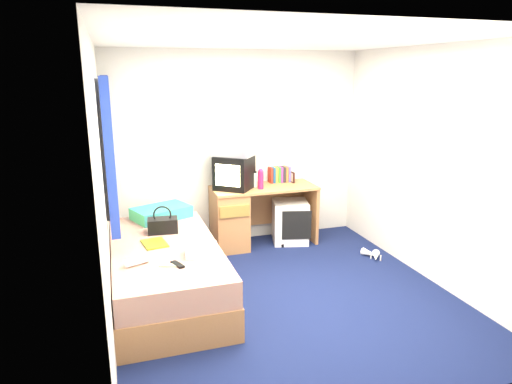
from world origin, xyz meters
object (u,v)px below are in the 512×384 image
object	(u,v)px
picture_frame	(292,177)
white_heels	(373,255)
aerosol_can	(255,180)
towel	(201,250)
colour_swatch_fan	(172,265)
vcr	(234,152)
pink_water_bottle	(261,180)
magazine	(155,243)
handbag	(163,225)
desk	(242,215)
storage_cube	(290,221)
water_bottle	(137,261)
bed	(166,271)
pillow	(161,213)
crt_tv	(234,172)
remote_control	(178,264)

from	to	relation	value
picture_frame	white_heels	distance (m)	1.40
aerosol_can	towel	world-z (taller)	aerosol_can
colour_swatch_fan	towel	bearing A→B (deg)	30.19
vcr	pink_water_bottle	size ratio (longest dim) A/B	2.12
magazine	white_heels	distance (m)	2.58
aerosol_can	handbag	distance (m)	1.44
magazine	colour_swatch_fan	xyz separation A→B (m)	(0.09, -0.56, -0.00)
towel	white_heels	world-z (taller)	towel
desk	white_heels	distance (m)	1.65
desk	white_heels	xyz separation A→B (m)	(1.35, -0.88, -0.37)
towel	storage_cube	bearing A→B (deg)	44.41
picture_frame	white_heels	bearing A→B (deg)	-60.09
water_bottle	colour_swatch_fan	size ratio (longest dim) A/B	0.91
desk	bed	bearing A→B (deg)	-134.87
picture_frame	bed	bearing A→B (deg)	-150.68
desk	magazine	xyz separation A→B (m)	(-1.17, -1.04, 0.14)
storage_cube	colour_swatch_fan	world-z (taller)	colour_swatch_fan
aerosol_can	towel	size ratio (longest dim) A/B	0.67
vcr	aerosol_can	size ratio (longest dim) A/B	2.59
colour_swatch_fan	handbag	bearing A→B (deg)	88.42
handbag	pink_water_bottle	bearing A→B (deg)	32.57
pillow	storage_cube	world-z (taller)	pillow
pillow	towel	world-z (taller)	pillow
colour_swatch_fan	water_bottle	bearing A→B (deg)	157.88
desk	towel	world-z (taller)	desk
pillow	water_bottle	world-z (taller)	pillow
desk	storage_cube	size ratio (longest dim) A/B	2.41
bed	desk	bearing A→B (deg)	45.13
desk	water_bottle	distance (m)	2.03
magazine	handbag	bearing A→B (deg)	69.32
picture_frame	magazine	bearing A→B (deg)	-152.97
crt_tv	vcr	distance (m)	0.25
desk	colour_swatch_fan	distance (m)	1.94
pillow	white_heels	world-z (taller)	pillow
remote_control	white_heels	size ratio (longest dim) A/B	0.49
desk	pink_water_bottle	xyz separation A→B (m)	(0.20, -0.11, 0.45)
bed	desk	xyz separation A→B (m)	(1.08, 1.09, 0.14)
crt_tv	towel	distance (m)	1.64
pink_water_bottle	white_heels	xyz separation A→B (m)	(1.15, -0.77, -0.82)
bed	remote_control	xyz separation A→B (m)	(0.05, -0.52, 0.28)
pillow	storage_cube	xyz separation A→B (m)	(1.64, 0.21, -0.34)
crt_tv	white_heels	distance (m)	1.93
crt_tv	colour_swatch_fan	bearing A→B (deg)	-83.19
bed	magazine	xyz separation A→B (m)	(-0.09, 0.05, 0.28)
handbag	white_heels	xyz separation A→B (m)	(2.41, -0.14, -0.58)
pink_water_bottle	magazine	bearing A→B (deg)	-145.75
desk	vcr	xyz separation A→B (m)	(-0.10, 0.00, 0.80)
water_bottle	towel	bearing A→B (deg)	5.03
handbag	magazine	bearing A→B (deg)	-104.59
picture_frame	pink_water_bottle	bearing A→B (deg)	-162.45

